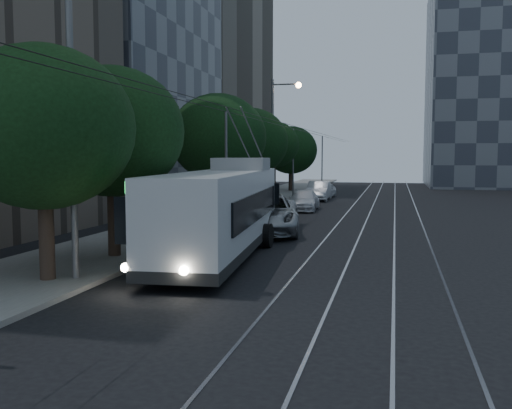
{
  "coord_description": "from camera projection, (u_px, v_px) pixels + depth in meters",
  "views": [
    {
      "loc": [
        3.25,
        -18.47,
        3.75
      ],
      "look_at": [
        -1.77,
        2.1,
        1.9
      ],
      "focal_mm": 40.0,
      "sensor_mm": 36.0,
      "label": 1
    }
  ],
  "objects": [
    {
      "name": "tree_4",
      "position": [
        273.0,
        145.0,
        46.63
      ],
      "size": [
        4.25,
        4.25,
        6.5
      ],
      "color": "#2F221A",
      "rests_on": "ground"
    },
    {
      "name": "car_white_a",
      "position": [
        263.0,
        207.0,
        33.7
      ],
      "size": [
        2.95,
        4.11,
        1.3
      ],
      "primitive_type": "imported",
      "rotation": [
        0.0,
        0.0,
        0.42
      ],
      "color": "silver",
      "rests_on": "ground"
    },
    {
      "name": "streetlamp_near",
      "position": [
        83.0,
        61.0,
        16.09
      ],
      "size": [
        2.57,
        0.44,
        10.7
      ],
      "color": "slate",
      "rests_on": "ground"
    },
    {
      "name": "building_tan_far",
      "position": [
        190.0,
        30.0,
        62.58
      ],
      "size": [
        14.4,
        22.4,
        34.8
      ],
      "color": "gray",
      "rests_on": "ground"
    },
    {
      "name": "building_glass_mid",
      "position": [
        99.0,
        28.0,
        43.58
      ],
      "size": [
        14.4,
        18.4,
        26.8
      ],
      "color": "#3A3E4A",
      "rests_on": "ground"
    },
    {
      "name": "tree_0",
      "position": [
        43.0,
        128.0,
        16.18
      ],
      "size": [
        5.21,
        5.21,
        6.87
      ],
      "color": "#2F221A",
      "rests_on": "ground"
    },
    {
      "name": "trolleybus",
      "position": [
        222.0,
        212.0,
        20.86
      ],
      "size": [
        3.5,
        12.21,
        5.63
      ],
      "rotation": [
        0.0,
        0.0,
        0.08
      ],
      "color": "#BABABD",
      "rests_on": "ground"
    },
    {
      "name": "tree_5",
      "position": [
        291.0,
        150.0,
        57.33
      ],
      "size": [
        5.32,
        5.32,
        6.62
      ],
      "color": "#2F221A",
      "rests_on": "ground"
    },
    {
      "name": "ground",
      "position": [
        293.0,
        268.0,
        18.97
      ],
      "size": [
        120.0,
        120.0,
        0.0
      ],
      "primitive_type": "plane",
      "color": "black",
      "rests_on": "ground"
    },
    {
      "name": "car_white_c",
      "position": [
        319.0,
        191.0,
        46.94
      ],
      "size": [
        1.76,
        4.81,
        1.57
      ],
      "primitive_type": "imported",
      "rotation": [
        0.0,
        0.0,
        0.02
      ],
      "color": "silver",
      "rests_on": "ground"
    },
    {
      "name": "streetlamp_far",
      "position": [
        278.0,
        129.0,
        42.72
      ],
      "size": [
        2.28,
        0.44,
        9.35
      ],
      "color": "slate",
      "rests_on": "ground"
    },
    {
      "name": "overhead_wires",
      "position": [
        272.0,
        159.0,
        39.19
      ],
      "size": [
        2.23,
        90.0,
        6.0
      ],
      "color": "black",
      "rests_on": "ground"
    },
    {
      "name": "tree_3",
      "position": [
        251.0,
        142.0,
        41.36
      ],
      "size": [
        5.47,
        5.47,
        7.14
      ],
      "color": "#2F221A",
      "rests_on": "ground"
    },
    {
      "name": "tram_rails",
      "position": [
        383.0,
        211.0,
        37.73
      ],
      "size": [
        4.52,
        90.0,
        0.02
      ],
      "color": "gray",
      "rests_on": "ground"
    },
    {
      "name": "car_white_d",
      "position": [
        325.0,
        190.0,
        50.21
      ],
      "size": [
        1.78,
        3.9,
        1.3
      ],
      "primitive_type": "imported",
      "rotation": [
        0.0,
        0.0,
        -0.06
      ],
      "color": "white",
      "rests_on": "ground"
    },
    {
      "name": "pickup_silver",
      "position": [
        266.0,
        214.0,
        27.27
      ],
      "size": [
        4.25,
        7.14,
        1.86
      ],
      "primitive_type": "imported",
      "rotation": [
        0.0,
        0.0,
        0.18
      ],
      "color": "#95989C",
      "rests_on": "ground"
    },
    {
      "name": "sidewalk",
      "position": [
        237.0,
        207.0,
        40.09
      ],
      "size": [
        5.0,
        90.0,
        0.15
      ],
      "primitive_type": "cube",
      "color": "slate",
      "rests_on": "ground"
    },
    {
      "name": "tree_2",
      "position": [
        218.0,
        137.0,
        33.75
      ],
      "size": [
        5.75,
        5.75,
        7.37
      ],
      "color": "#2F221A",
      "rests_on": "ground"
    },
    {
      "name": "car_white_b",
      "position": [
        304.0,
        201.0,
        38.42
      ],
      "size": [
        2.02,
        4.66,
        1.34
      ],
      "primitive_type": "imported",
      "rotation": [
        0.0,
        0.0,
        0.03
      ],
      "color": "silver",
      "rests_on": "ground"
    },
    {
      "name": "tree_1",
      "position": [
        112.0,
        132.0,
        20.1
      ],
      "size": [
        5.12,
        5.12,
        6.87
      ],
      "color": "#2F221A",
      "rests_on": "ground"
    }
  ]
}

